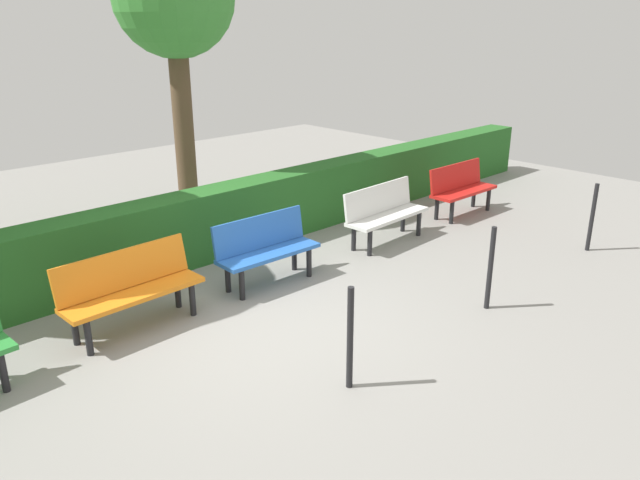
# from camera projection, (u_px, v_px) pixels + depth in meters

# --- Properties ---
(ground_plane) EXTENTS (19.17, 19.17, 0.00)m
(ground_plane) POSITION_uv_depth(u_px,v_px,m) (257.00, 322.00, 6.83)
(ground_plane) COLOR gray
(bench_red) EXTENTS (1.39, 0.48, 0.86)m
(bench_red) POSITION_uv_depth(u_px,v_px,m) (461.00, 187.00, 10.45)
(bench_red) COLOR red
(bench_red) RESTS_ON ground_plane
(bench_white) EXTENTS (1.51, 0.51, 0.86)m
(bench_white) POSITION_uv_depth(u_px,v_px,m) (384.00, 211.00, 9.13)
(bench_white) COLOR white
(bench_white) RESTS_ON ground_plane
(bench_blue) EXTENTS (1.38, 0.50, 0.86)m
(bench_blue) POSITION_uv_depth(u_px,v_px,m) (265.00, 247.00, 7.71)
(bench_blue) COLOR blue
(bench_blue) RESTS_ON ground_plane
(bench_orange) EXTENTS (1.55, 0.50, 0.86)m
(bench_orange) POSITION_uv_depth(u_px,v_px,m) (130.00, 286.00, 6.57)
(bench_orange) COLOR orange
(bench_orange) RESTS_ON ground_plane
(hedge_row) EXTENTS (15.17, 0.51, 0.97)m
(hedge_row) POSITION_uv_depth(u_px,v_px,m) (216.00, 222.00, 8.64)
(hedge_row) COLOR #266023
(hedge_row) RESTS_ON ground_plane
(tree_near) EXTENTS (1.84, 1.84, 4.43)m
(tree_near) POSITION_uv_depth(u_px,v_px,m) (174.00, 2.00, 9.15)
(tree_near) COLOR brown
(tree_near) RESTS_ON ground_plane
(railing_post_near) EXTENTS (0.06, 0.06, 1.00)m
(railing_post_near) POSITION_uv_depth(u_px,v_px,m) (592.00, 218.00, 8.78)
(railing_post_near) COLOR black
(railing_post_near) RESTS_ON ground_plane
(railing_post_mid) EXTENTS (0.06, 0.06, 1.00)m
(railing_post_mid) POSITION_uv_depth(u_px,v_px,m) (490.00, 268.00, 7.00)
(railing_post_mid) COLOR black
(railing_post_mid) RESTS_ON ground_plane
(railing_post_far) EXTENTS (0.06, 0.06, 1.00)m
(railing_post_far) POSITION_uv_depth(u_px,v_px,m) (350.00, 338.00, 5.47)
(railing_post_far) COLOR black
(railing_post_far) RESTS_ON ground_plane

